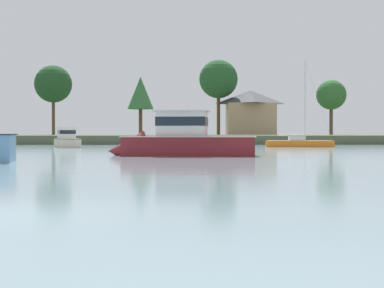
# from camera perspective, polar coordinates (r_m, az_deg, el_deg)

# --- Properties ---
(far_shore_bank) EXTENTS (172.14, 58.77, 1.07)m
(far_shore_bank) POSITION_cam_1_polar(r_m,az_deg,el_deg) (96.01, -2.85, 0.62)
(far_shore_bank) COLOR #4C563D
(far_shore_bank) RESTS_ON ground
(cruiser_maroon) EXTENTS (9.37, 3.82, 4.63)m
(cruiser_maroon) POSITION_cam_1_polar(r_m,az_deg,el_deg) (34.85, -1.68, -0.14)
(cruiser_maroon) COLOR maroon
(cruiser_maroon) RESTS_ON ground
(sailboat_orange) EXTENTS (6.69, 2.25, 8.96)m
(sailboat_orange) POSITION_cam_1_polar(r_m,az_deg,el_deg) (57.23, 10.67, -0.09)
(sailboat_orange) COLOR orange
(sailboat_orange) RESTS_ON ground
(cruiser_cream) EXTENTS (3.83, 6.80, 3.47)m
(cruiser_cream) POSITION_cam_1_polar(r_m,az_deg,el_deg) (56.79, -12.45, 0.12)
(cruiser_cream) COLOR beige
(cruiser_cream) RESTS_ON ground
(shore_tree_inland_a) EXTENTS (6.61, 6.61, 12.84)m
(shore_tree_inland_a) POSITION_cam_1_polar(r_m,az_deg,el_deg) (98.51, 2.66, 6.47)
(shore_tree_inland_a) COLOR brown
(shore_tree_inland_a) RESTS_ON far_shore_bank
(shore_tree_right) EXTENTS (4.96, 4.96, 9.12)m
(shore_tree_right) POSITION_cam_1_polar(r_m,az_deg,el_deg) (97.95, 13.73, 4.76)
(shore_tree_right) COLOR brown
(shore_tree_right) RESTS_ON far_shore_bank
(shore_tree_inland_b) EXTENTS (6.15, 6.15, 11.45)m
(shore_tree_inland_b) POSITION_cam_1_polar(r_m,az_deg,el_deg) (97.36, -13.68, 5.82)
(shore_tree_inland_b) COLOR brown
(shore_tree_inland_b) RESTS_ON far_shore_bank
(shore_tree_center_left) EXTENTS (4.10, 4.10, 9.02)m
(shore_tree_center_left) POSITION_cam_1_polar(r_m,az_deg,el_deg) (89.19, -5.16, 5.06)
(shore_tree_center_left) COLOR brown
(shore_tree_center_left) RESTS_ON far_shore_bank
(cottage_behind_trees) EXTENTS (8.56, 8.91, 7.66)m
(cottage_behind_trees) POSITION_cam_1_polar(r_m,az_deg,el_deg) (99.26, 5.83, 3.22)
(cottage_behind_trees) COLOR tan
(cottage_behind_trees) RESTS_ON far_shore_bank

